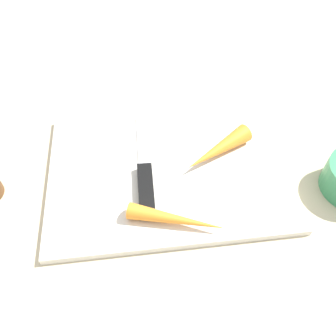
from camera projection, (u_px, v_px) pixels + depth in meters
The scene contains 5 objects.
ground_plane at pixel (168, 173), 0.55m from camera, with size 1.40×1.40×0.00m, color #C6B793.
cutting_board at pixel (168, 170), 0.54m from camera, with size 0.36×0.26×0.01m, color silver.
knife at pixel (146, 183), 0.51m from camera, with size 0.02×0.20×0.01m.
carrot_long at pixel (179, 219), 0.47m from camera, with size 0.02×0.02×0.13m, color orange.
carrot_short at pixel (217, 150), 0.54m from camera, with size 0.03×0.03×0.12m, color orange.
Camera 1 is at (0.04, 0.33, 0.43)m, focal length 37.66 mm.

